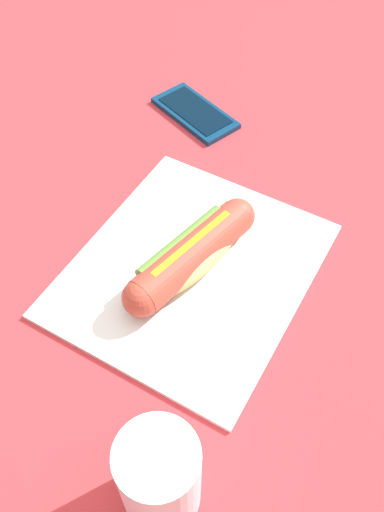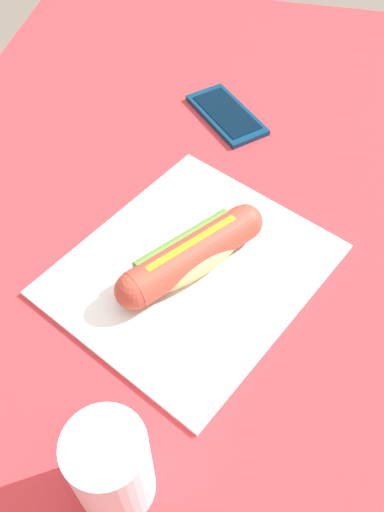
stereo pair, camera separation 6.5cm
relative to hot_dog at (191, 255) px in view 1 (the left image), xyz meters
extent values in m
plane|color=#6B6056|center=(0.06, -0.06, -0.80)|extent=(6.00, 6.00, 0.00)
cylinder|color=brown|center=(0.58, -0.43, -0.43)|extent=(0.07, 0.07, 0.74)
cylinder|color=brown|center=(0.58, 0.32, -0.43)|extent=(0.07, 0.07, 0.74)
cube|color=brown|center=(0.06, -0.06, -0.05)|extent=(1.18, 0.91, 0.03)
cube|color=#B72D33|center=(0.06, -0.06, -0.03)|extent=(1.24, 0.97, 0.00)
cube|color=silver|center=(0.00, 0.00, -0.03)|extent=(0.40, 0.39, 0.01)
ellipsoid|color=#DBB26B|center=(0.00, 0.00, 0.00)|extent=(0.16, 0.15, 0.04)
cylinder|color=#A83D2D|center=(0.00, 0.00, 0.00)|extent=(0.16, 0.14, 0.05)
sphere|color=#A83D2D|center=(0.06, -0.05, 0.00)|extent=(0.05, 0.05, 0.05)
sphere|color=#A83D2D|center=(-0.06, 0.05, 0.00)|extent=(0.05, 0.05, 0.05)
cube|color=yellow|center=(0.00, 0.00, 0.02)|extent=(0.10, 0.09, 0.00)
cylinder|color=#568433|center=(0.01, 0.01, 0.01)|extent=(0.12, 0.10, 0.02)
cube|color=#0A2D4C|center=(0.31, 0.01, -0.03)|extent=(0.15, 0.14, 0.01)
cube|color=black|center=(0.31, 0.01, -0.02)|extent=(0.12, 0.12, 0.00)
cylinder|color=white|center=(-0.26, 0.02, 0.03)|extent=(0.07, 0.07, 0.11)
camera|label=1|loc=(-0.40, -0.02, 0.51)|focal=38.50mm
camera|label=2|loc=(-0.39, -0.08, 0.51)|focal=38.50mm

